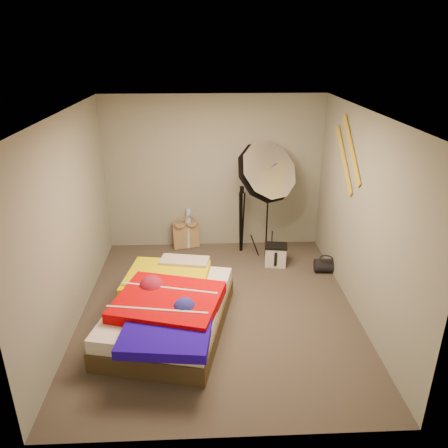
{
  "coord_description": "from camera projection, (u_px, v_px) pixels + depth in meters",
  "views": [
    {
      "loc": [
        -0.15,
        -4.81,
        3.22
      ],
      "look_at": [
        0.1,
        0.6,
        0.95
      ],
      "focal_mm": 35.0,
      "sensor_mm": 36.0,
      "label": 1
    }
  ],
  "objects": [
    {
      "name": "wall_stripe_upper",
      "position": [
        352.0,
        149.0,
        5.56
      ],
      "size": [
        0.02,
        0.91,
        0.78
      ],
      "primitive_type": "cube",
      "rotation": [
        0.7,
        0.0,
        0.0
      ],
      "color": "gold",
      "rests_on": "wall_right"
    },
    {
      "name": "floor",
      "position": [
        218.0,
        309.0,
        5.68
      ],
      "size": [
        4.0,
        4.0,
        0.0
      ],
      "primitive_type": "plane",
      "color": "#4D453A",
      "rests_on": "ground"
    },
    {
      "name": "wall_stripe_lower",
      "position": [
        344.0,
        160.0,
        5.86
      ],
      "size": [
        0.02,
        0.91,
        0.78
      ],
      "primitive_type": "cube",
      "rotation": [
        0.7,
        0.0,
        0.0
      ],
      "color": "gold",
      "rests_on": "wall_right"
    },
    {
      "name": "bed",
      "position": [
        169.0,
        309.0,
        5.2
      ],
      "size": [
        1.64,
        2.15,
        0.54
      ],
      "color": "#4D3C23",
      "rests_on": "floor"
    },
    {
      "name": "camera_case",
      "position": [
        276.0,
        256.0,
        6.75
      ],
      "size": [
        0.35,
        0.27,
        0.32
      ],
      "primitive_type": "cube",
      "rotation": [
        0.0,
        0.0,
        -0.15
      ],
      "color": "silver",
      "rests_on": "floor"
    },
    {
      "name": "duffel_bag",
      "position": [
        326.0,
        266.0,
        6.57
      ],
      "size": [
        0.35,
        0.23,
        0.21
      ],
      "primitive_type": "cylinder",
      "rotation": [
        0.0,
        1.57,
        -0.07
      ],
      "color": "black",
      "rests_on": "floor"
    },
    {
      "name": "photo_umbrella",
      "position": [
        265.0,
        173.0,
        6.41
      ],
      "size": [
        0.97,
        1.06,
        2.0
      ],
      "color": "black",
      "rests_on": "floor"
    },
    {
      "name": "wall_left",
      "position": [
        69.0,
        223.0,
        5.13
      ],
      "size": [
        0.0,
        4.0,
        4.0
      ],
      "primitive_type": "plane",
      "rotation": [
        1.57,
        0.0,
        1.57
      ],
      "color": "gray",
      "rests_on": "floor"
    },
    {
      "name": "wrapping_roll",
      "position": [
        188.0,
        229.0,
        7.29
      ],
      "size": [
        0.11,
        0.2,
        0.67
      ],
      "primitive_type": "cylinder",
      "rotation": [
        -0.17,
        0.0,
        -0.17
      ],
      "color": "#569DD0",
      "rests_on": "floor"
    },
    {
      "name": "tote_bag",
      "position": [
        186.0,
        235.0,
        7.33
      ],
      "size": [
        0.47,
        0.29,
        0.45
      ],
      "primitive_type": "cube",
      "rotation": [
        -0.14,
        0.0,
        0.25
      ],
      "color": "tan",
      "rests_on": "floor"
    },
    {
      "name": "ceiling",
      "position": [
        217.0,
        114.0,
        4.72
      ],
      "size": [
        4.0,
        4.0,
        0.0
      ],
      "primitive_type": "plane",
      "rotation": [
        3.14,
        0.0,
        0.0
      ],
      "color": "silver",
      "rests_on": "wall_back"
    },
    {
      "name": "camera_tripod",
      "position": [
        241.0,
        215.0,
        7.03
      ],
      "size": [
        0.06,
        0.06,
        1.12
      ],
      "color": "black",
      "rests_on": "floor"
    },
    {
      "name": "wall_front",
      "position": [
        227.0,
        319.0,
        3.36
      ],
      "size": [
        3.5,
        0.0,
        3.5
      ],
      "primitive_type": "plane",
      "rotation": [
        -1.57,
        0.0,
        0.0
      ],
      "color": "gray",
      "rests_on": "floor"
    },
    {
      "name": "wall_right",
      "position": [
        362.0,
        218.0,
        5.28
      ],
      "size": [
        0.0,
        4.0,
        4.0
      ],
      "primitive_type": "plane",
      "rotation": [
        1.57,
        0.0,
        -1.57
      ],
      "color": "gray",
      "rests_on": "floor"
    },
    {
      "name": "wall_back",
      "position": [
        214.0,
        174.0,
        7.04
      ],
      "size": [
        3.5,
        0.0,
        3.5
      ],
      "primitive_type": "plane",
      "rotation": [
        1.57,
        0.0,
        0.0
      ],
      "color": "gray",
      "rests_on": "floor"
    }
  ]
}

